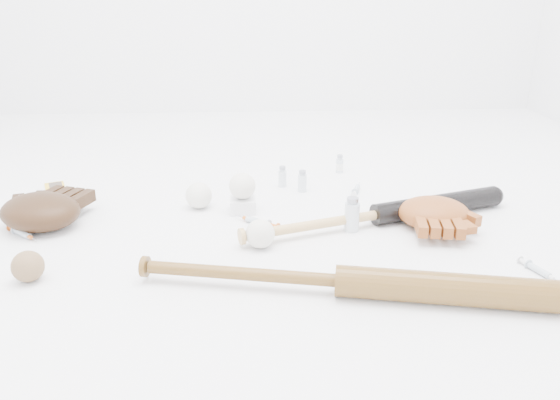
{
  "coord_description": "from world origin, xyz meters",
  "views": [
    {
      "loc": [
        -0.03,
        -1.43,
        0.64
      ],
      "look_at": [
        0.05,
        0.03,
        0.06
      ],
      "focal_mm": 35.0,
      "sensor_mm": 36.0,
      "label": 1
    }
  ],
  "objects_px": {
    "bat_dark": "(378,215)",
    "bat_wood": "(340,281)",
    "glove_dark": "(40,211)",
    "pedestal": "(243,205)"
  },
  "relations": [
    {
      "from": "bat_dark",
      "to": "bat_wood",
      "type": "xyz_separation_m",
      "value": [
        -0.16,
        -0.37,
        0.0
      ]
    },
    {
      "from": "bat_wood",
      "to": "glove_dark",
      "type": "relative_size",
      "value": 3.55
    },
    {
      "from": "bat_dark",
      "to": "glove_dark",
      "type": "height_order",
      "value": "glove_dark"
    },
    {
      "from": "bat_wood",
      "to": "pedestal",
      "type": "bearing_deg",
      "value": 125.43
    },
    {
      "from": "bat_wood",
      "to": "glove_dark",
      "type": "height_order",
      "value": "glove_dark"
    },
    {
      "from": "glove_dark",
      "to": "bat_wood",
      "type": "bearing_deg",
      "value": -6.95
    },
    {
      "from": "bat_dark",
      "to": "glove_dark",
      "type": "bearing_deg",
      "value": 159.85
    },
    {
      "from": "bat_dark",
      "to": "pedestal",
      "type": "height_order",
      "value": "bat_dark"
    },
    {
      "from": "glove_dark",
      "to": "bat_dark",
      "type": "bearing_deg",
      "value": 18.25
    },
    {
      "from": "bat_dark",
      "to": "glove_dark",
      "type": "relative_size",
      "value": 3.2
    }
  ]
}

